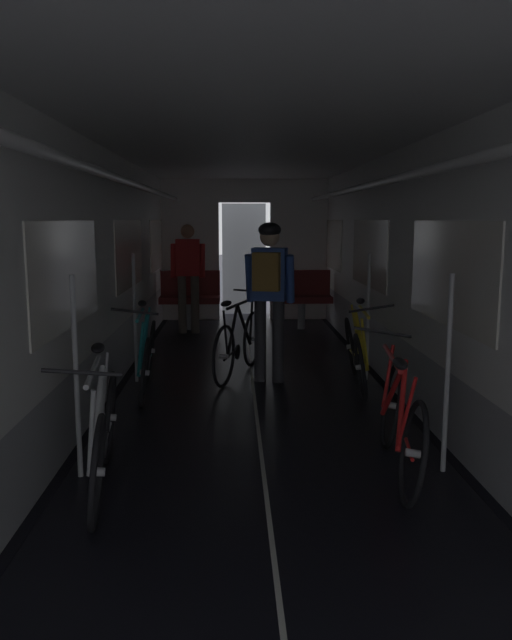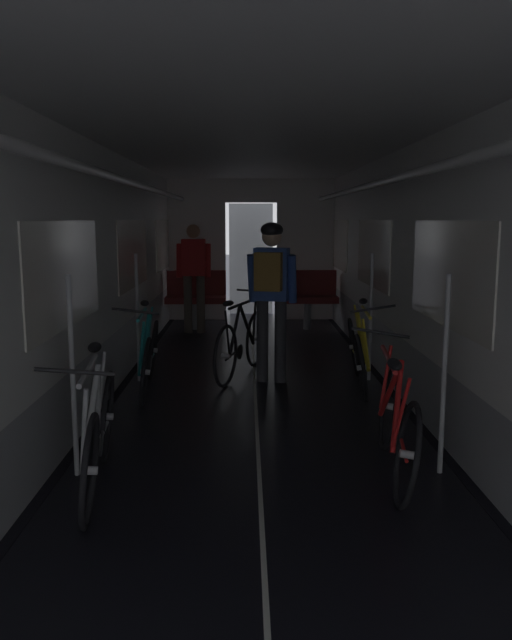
# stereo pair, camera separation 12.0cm
# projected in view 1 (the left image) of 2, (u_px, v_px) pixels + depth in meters

# --- Properties ---
(train_car_shell) EXTENTS (3.14, 12.34, 2.57)m
(train_car_shell) POSITION_uv_depth(u_px,v_px,m) (256.00, 226.00, 5.64)
(train_car_shell) COLOR black
(train_car_shell) RESTS_ON ground
(bench_seat_far_left) EXTENTS (0.98, 0.51, 0.95)m
(bench_seat_far_left) POSITION_uv_depth(u_px,v_px,m) (190.00, 294.00, 10.20)
(bench_seat_far_left) COLOR gray
(bench_seat_far_left) RESTS_ON ground
(bench_seat_far_right) EXTENTS (0.98, 0.51, 0.95)m
(bench_seat_far_right) POSITION_uv_depth(u_px,v_px,m) (301.00, 294.00, 10.27)
(bench_seat_far_right) COLOR gray
(bench_seat_far_right) RESTS_ON ground
(bicycle_red) EXTENTS (0.44, 1.69, 0.96)m
(bicycle_red) POSITION_uv_depth(u_px,v_px,m) (400.00, 420.00, 4.39)
(bicycle_red) COLOR black
(bicycle_red) RESTS_ON ground
(bicycle_yellow) EXTENTS (0.44, 1.70, 0.96)m
(bicycle_yellow) POSITION_uv_depth(u_px,v_px,m) (356.00, 351.00, 6.69)
(bicycle_yellow) COLOR black
(bicycle_yellow) RESTS_ON ground
(bicycle_silver) EXTENTS (0.44, 1.69, 0.95)m
(bicycle_silver) POSITION_uv_depth(u_px,v_px,m) (103.00, 434.00, 4.11)
(bicycle_silver) COLOR black
(bicycle_silver) RESTS_ON ground
(bicycle_teal) EXTENTS (0.44, 1.69, 0.95)m
(bicycle_teal) POSITION_uv_depth(u_px,v_px,m) (147.00, 356.00, 6.46)
(bicycle_teal) COLOR black
(bicycle_teal) RESTS_ON ground
(person_cyclist_aisle) EXTENTS (0.56, 0.45, 1.73)m
(person_cyclist_aisle) POSITION_uv_depth(u_px,v_px,m) (269.00, 284.00, 6.77)
(person_cyclist_aisle) COLOR #2D2D33
(person_cyclist_aisle) RESTS_ON ground
(bicycle_black_in_aisle) EXTENTS (0.66, 1.61, 0.94)m
(bicycle_black_in_aisle) POSITION_uv_depth(u_px,v_px,m) (239.00, 343.00, 7.13)
(bicycle_black_in_aisle) COLOR black
(bicycle_black_in_aisle) RESTS_ON ground
(person_standing_near_bench) EXTENTS (0.53, 0.23, 1.69)m
(person_standing_near_bench) POSITION_uv_depth(u_px,v_px,m) (188.00, 271.00, 9.77)
(person_standing_near_bench) COLOR brown
(person_standing_near_bench) RESTS_ON ground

